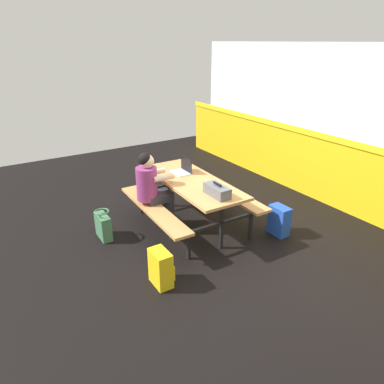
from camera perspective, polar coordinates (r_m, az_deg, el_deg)
ground_plane at (r=5.11m, az=2.57°, el=-7.40°), size 10.00×10.00×0.02m
accent_backdrop at (r=6.26m, az=21.72°, el=9.30°), size 8.00×0.14×2.60m
picnic_table_main at (r=5.15m, az=0.00°, el=0.26°), size 1.92×1.59×0.74m
student_nearer at (r=5.03m, az=-6.59°, el=1.09°), size 0.37×0.53×1.21m
laptop_silver at (r=5.38m, az=-1.57°, el=3.68°), size 0.33×0.23×0.22m
toolbox_grey at (r=4.57m, az=4.13°, el=0.22°), size 0.40×0.18×0.18m
backpack_dark at (r=4.10m, az=-5.08°, el=-12.36°), size 0.30×0.22×0.44m
tote_bag_bright at (r=5.13m, az=-14.36°, el=-5.41°), size 0.34×0.21×0.43m
satchel_spare at (r=5.22m, az=14.15°, el=-4.57°), size 0.30×0.22×0.44m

